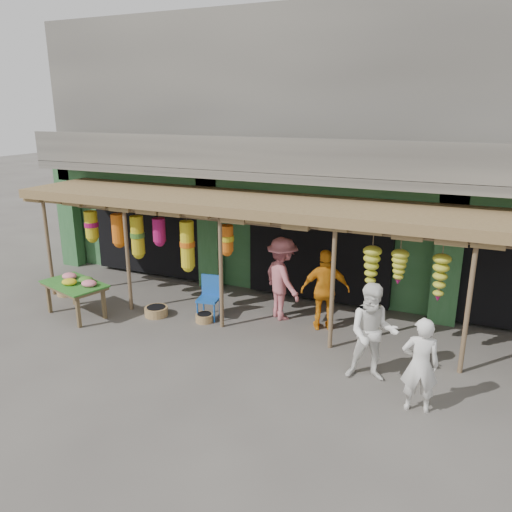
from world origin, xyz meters
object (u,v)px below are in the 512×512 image
at_px(person_vendor, 325,290).
at_px(blue_chair, 210,294).
at_px(flower_table, 76,285).
at_px(person_shopper, 282,279).
at_px(person_front, 420,365).
at_px(person_right, 373,333).

bearing_deg(person_vendor, blue_chair, -13.24).
distance_m(flower_table, person_shopper, 4.83).
relative_size(flower_table, person_front, 1.09).
relative_size(flower_table, person_shopper, 0.92).
bearing_deg(person_front, flower_table, -16.97).
distance_m(flower_table, person_right, 6.92).
bearing_deg(person_front, person_shopper, -49.02).
relative_size(blue_chair, person_right, 0.55).
height_order(flower_table, blue_chair, blue_chair).
bearing_deg(flower_table, person_front, 11.13).
xyz_separation_m(person_front, person_shopper, (-3.34, 2.57, 0.16)).
distance_m(person_right, person_vendor, 2.21).
relative_size(person_right, person_vendor, 1.00).
height_order(flower_table, person_shopper, person_shopper).
xyz_separation_m(blue_chair, person_vendor, (2.64, 0.44, 0.36)).
bearing_deg(person_right, blue_chair, 150.50).
bearing_deg(person_shopper, person_vendor, -149.71).
height_order(flower_table, person_right, person_right).
xyz_separation_m(person_vendor, person_shopper, (-1.08, 0.17, 0.06)).
bearing_deg(person_shopper, person_right, -178.49).
bearing_deg(flower_table, person_vendor, 33.18).
height_order(blue_chair, person_right, person_right).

